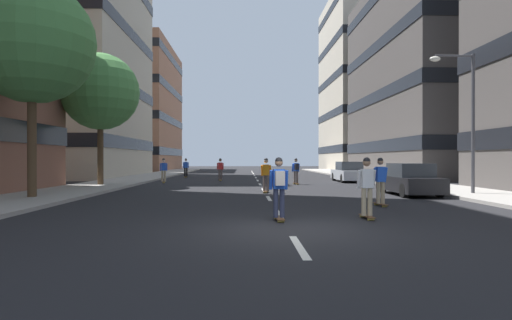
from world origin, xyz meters
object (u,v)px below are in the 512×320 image
at_px(skater_7, 367,185).
at_px(parked_car_near, 349,172).
at_px(parked_car_mid, 409,180).
at_px(skater_1, 186,167).
at_px(skater_2, 279,185).
at_px(skater_4, 220,168).
at_px(skater_5, 266,173).
at_px(skater_3, 164,169).
at_px(streetlamp_right, 465,107).
at_px(street_tree_near, 32,42).
at_px(skater_6, 380,179).
at_px(skater_0, 296,169).
at_px(street_tree_mid, 100,92).

bearing_deg(skater_7, parked_car_near, 77.23).
height_order(parked_car_near, parked_car_mid, same).
height_order(skater_1, skater_7, same).
relative_size(skater_2, skater_4, 1.00).
bearing_deg(skater_5, skater_2, -90.85).
bearing_deg(skater_3, parked_car_mid, -37.37).
bearing_deg(streetlamp_right, skater_5, 167.46).
xyz_separation_m(parked_car_near, skater_4, (-9.81, 1.93, 0.29)).
xyz_separation_m(skater_1, skater_4, (3.54, -5.79, 0.00)).
bearing_deg(street_tree_near, parked_car_mid, 6.55).
relative_size(parked_car_mid, streetlamp_right, 0.68).
xyz_separation_m(streetlamp_right, skater_5, (-9.21, 2.05, -3.15)).
distance_m(skater_3, skater_4, 4.92).
bearing_deg(parked_car_near, skater_7, -102.77).
xyz_separation_m(skater_3, skater_6, (10.81, -15.08, 0.00)).
bearing_deg(skater_7, skater_3, 117.11).
distance_m(skater_0, skater_6, 12.98).
distance_m(parked_car_mid, skater_3, 17.28).
bearing_deg(street_tree_near, skater_6, -10.80).
distance_m(parked_car_mid, skater_5, 6.97).
height_order(skater_0, skater_2, same).
distance_m(parked_car_mid, skater_4, 16.66).
height_order(street_tree_mid, skater_1, street_tree_mid).
height_order(streetlamp_right, skater_2, streetlamp_right).
bearing_deg(skater_0, street_tree_mid, -171.28).
height_order(street_tree_mid, skater_6, street_tree_mid).
distance_m(street_tree_near, skater_7, 14.89).
bearing_deg(skater_4, skater_1, 121.46).
bearing_deg(parked_car_mid, skater_2, -130.59).
xyz_separation_m(street_tree_mid, skater_5, (10.05, -4.92, -4.91)).
height_order(street_tree_mid, skater_0, street_tree_mid).
bearing_deg(skater_4, streetlamp_right, -48.93).
bearing_deg(skater_0, skater_5, -109.36).
xyz_separation_m(street_tree_near, skater_2, (9.90, -6.17, -5.64)).
bearing_deg(parked_car_near, skater_1, 149.96).
xyz_separation_m(parked_car_mid, street_tree_near, (-16.85, -1.94, 5.95)).
bearing_deg(skater_4, parked_car_mid, -53.90).
relative_size(parked_car_near, street_tree_near, 0.48).
bearing_deg(street_tree_near, skater_4, 65.44).
bearing_deg(skater_5, skater_7, -75.33).
xyz_separation_m(street_tree_near, skater_3, (3.12, 12.42, -5.67)).
xyz_separation_m(parked_car_near, skater_2, (-6.94, -19.63, 0.32)).
height_order(street_tree_mid, skater_4, street_tree_mid).
bearing_deg(skater_2, skater_3, 110.05).
xyz_separation_m(skater_0, skater_1, (-8.95, 10.94, -0.03)).
bearing_deg(skater_0, skater_2, -98.80).
bearing_deg(street_tree_near, skater_1, 80.64).
relative_size(skater_6, skater_7, 1.00).
relative_size(skater_0, skater_5, 1.00).
bearing_deg(skater_6, streetlamp_right, 37.02).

